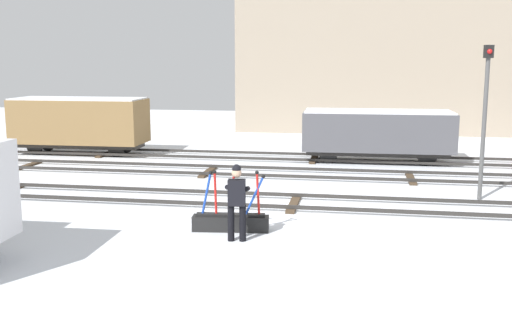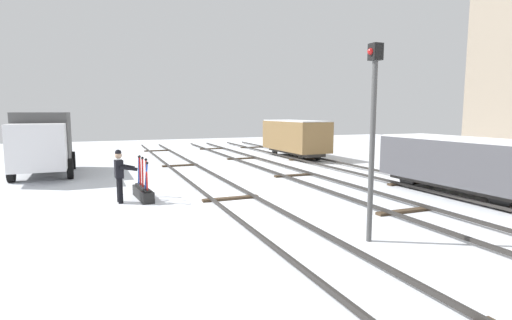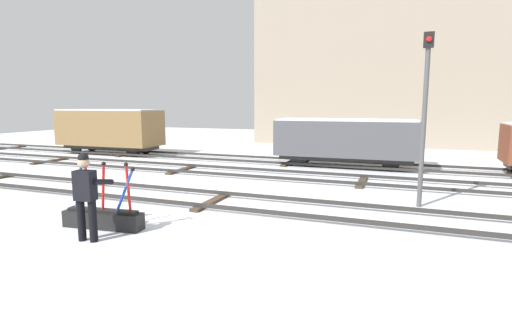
% 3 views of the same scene
% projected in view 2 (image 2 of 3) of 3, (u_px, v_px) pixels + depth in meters
% --- Properties ---
extents(ground_plane, '(60.00, 60.00, 0.00)m').
position_uv_depth(ground_plane, '(231.00, 200.00, 13.15)').
color(ground_plane, silver).
extents(track_main_line, '(44.00, 1.94, 0.18)m').
position_uv_depth(track_main_line, '(231.00, 196.00, 13.14)').
color(track_main_line, '#2D2B28').
rests_on(track_main_line, ground_plane).
extents(track_siding_near, '(44.00, 1.94, 0.18)m').
position_uv_depth(track_siding_near, '(337.00, 187.00, 14.70)').
color(track_siding_near, '#2D2B28').
rests_on(track_siding_near, ground_plane).
extents(track_siding_far, '(44.00, 1.94, 0.18)m').
position_uv_depth(track_siding_far, '(408.00, 181.00, 15.95)').
color(track_siding_far, '#2D2B28').
rests_on(track_siding_far, ground_plane).
extents(switch_lever_frame, '(1.83, 0.55, 1.45)m').
position_uv_depth(switch_lever_frame, '(143.00, 192.00, 13.22)').
color(switch_lever_frame, black).
rests_on(switch_lever_frame, ground_plane).
extents(rail_worker, '(0.59, 0.71, 1.74)m').
position_uv_depth(rail_worker, '(120.00, 173.00, 12.60)').
color(rail_worker, black).
rests_on(rail_worker, ground_plane).
extents(delivery_truck, '(5.87, 2.59, 2.91)m').
position_uv_depth(delivery_truck, '(43.00, 140.00, 17.92)').
color(delivery_truck, silver).
rests_on(delivery_truck, ground_plane).
extents(signal_post, '(0.24, 0.32, 4.39)m').
position_uv_depth(signal_post, '(373.00, 125.00, 8.60)').
color(signal_post, '#4C4C4C').
rests_on(signal_post, ground_plane).
extents(freight_car_mid_siding, '(5.81, 2.31, 2.04)m').
position_uv_depth(freight_car_mid_siding, '(462.00, 162.00, 13.54)').
color(freight_car_mid_siding, '#2D2B28').
rests_on(freight_car_mid_siding, ground_plane).
extents(freight_car_back_track, '(5.60, 2.17, 2.39)m').
position_uv_depth(freight_car_back_track, '(295.00, 136.00, 24.99)').
color(freight_car_back_track, '#2D2B28').
rests_on(freight_car_back_track, ground_plane).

